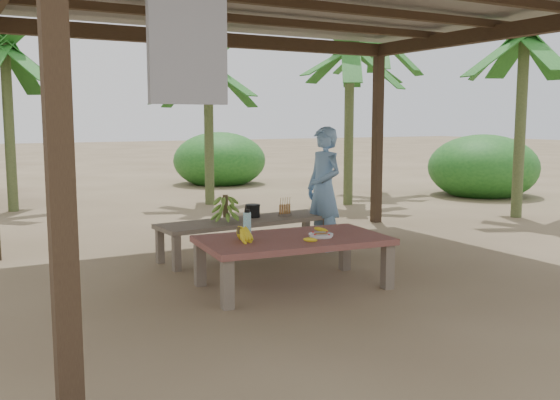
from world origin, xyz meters
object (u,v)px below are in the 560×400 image
ripe_banana_bunch (239,234)px  work_table (293,244)px  plate (321,235)px  bench (248,224)px  cooking_pot (253,211)px  woman (324,189)px  water_flask (247,222)px

ripe_banana_bunch → work_table: bearing=-3.8°
plate → work_table: bearing=153.3°
work_table → bench: (0.23, 1.48, -0.04)m
cooking_pot → ripe_banana_bunch: bearing=-120.7°
bench → plate: 1.61m
bench → plate: size_ratio=9.32×
woman → cooking_pot: bearing=-110.3°
bench → water_flask: (-0.56, -1.14, 0.23)m
water_flask → woman: 1.86m
water_flask → woman: bearing=32.7°
ripe_banana_bunch → plate: 0.83m
woman → plate: bearing=-38.3°
ripe_banana_bunch → cooking_pot: size_ratio=1.45×
bench → cooking_pot: bearing=37.6°
water_flask → cooking_pot: 1.43m
cooking_pot → work_table: bearing=-102.7°
water_flask → bench: bearing=63.7°
work_table → cooking_pot: size_ratio=10.70×
ripe_banana_bunch → woman: (1.80, 1.31, 0.20)m
bench → ripe_banana_bunch: ripe_banana_bunch is taller
work_table → plate: (0.24, -0.12, 0.08)m
work_table → ripe_banana_bunch: (-0.57, 0.04, 0.14)m
ripe_banana_bunch → water_flask: size_ratio=0.87×
work_table → water_flask: (-0.33, 0.34, 0.19)m
plate → woman: (0.99, 1.47, 0.26)m
work_table → bench: size_ratio=0.84×
work_table → woman: (1.23, 1.34, 0.34)m
bench → woman: 1.08m
bench → woman: size_ratio=1.44×
plate → cooking_pot: (0.11, 1.72, 0.01)m
ripe_banana_bunch → plate: ripe_banana_bunch is taller
work_table → bench: work_table is taller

